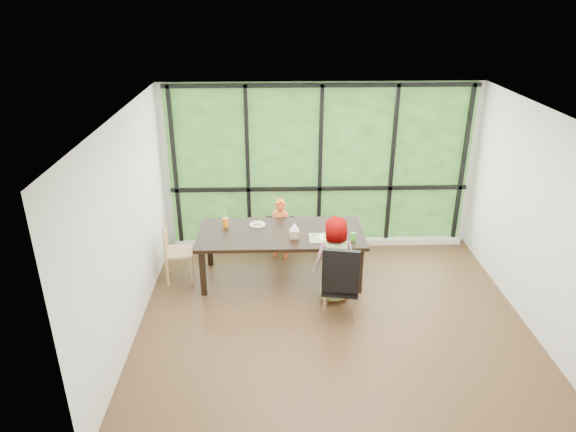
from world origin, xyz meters
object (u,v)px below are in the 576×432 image
object	(u,v)px
chair_window_leather	(281,216)
tissue_box	(294,234)
chair_end_beech	(179,252)
dining_table	(281,255)
orange_cup	(226,222)
chair_interior_leather	(341,280)
child_older	(334,260)
green_cup	(353,236)
plate_near	(326,238)
child_toddler	(280,229)
plate_far	(257,225)

from	to	relation	value
chair_window_leather	tissue_box	bearing A→B (deg)	-91.01
chair_end_beech	tissue_box	xyz separation A→B (m)	(1.69, -0.18, 0.36)
dining_table	orange_cup	world-z (taller)	orange_cup
chair_interior_leather	tissue_box	xyz separation A→B (m)	(-0.57, 0.85, 0.27)
child_older	green_cup	distance (m)	0.48
chair_end_beech	child_older	world-z (taller)	child_older
plate_near	orange_cup	xyz separation A→B (m)	(-1.45, 0.43, 0.06)
child_older	chair_window_leather	bearing A→B (deg)	-79.55
chair_interior_leather	child_older	world-z (taller)	child_older
chair_window_leather	dining_table	bearing A→B (deg)	-99.72
chair_window_leather	child_older	size ratio (longest dim) A/B	0.88
child_toddler	plate_near	bearing A→B (deg)	-33.37
child_toddler	orange_cup	world-z (taller)	child_toddler
plate_far	green_cup	bearing A→B (deg)	-21.85
chair_end_beech	green_cup	world-z (taller)	chair_end_beech
chair_interior_leather	child_older	bearing A→B (deg)	-72.92
child_older	orange_cup	size ratio (longest dim) A/B	9.01
orange_cup	tissue_box	distance (m)	1.07
chair_end_beech	green_cup	xyz separation A→B (m)	(2.51, -0.29, 0.36)
chair_window_leather	tissue_box	size ratio (longest dim) A/B	8.12
green_cup	child_older	bearing A→B (deg)	-133.16
chair_end_beech	plate_near	bearing A→B (deg)	-103.35
dining_table	tissue_box	xyz separation A→B (m)	(0.19, -0.17, 0.43)
plate_far	plate_near	xyz separation A→B (m)	(0.98, -0.47, -0.00)
dining_table	child_toddler	bearing A→B (deg)	90.00
chair_end_beech	green_cup	distance (m)	2.55
dining_table	orange_cup	size ratio (longest dim) A/B	17.55
tissue_box	chair_window_leather	bearing A→B (deg)	97.74
chair_end_beech	tissue_box	bearing A→B (deg)	-103.60
chair_interior_leather	green_cup	xyz separation A→B (m)	(0.25, 0.73, 0.27)
dining_table	child_older	size ratio (longest dim) A/B	1.95
orange_cup	tissue_box	size ratio (longest dim) A/B	1.03
chair_window_leather	tissue_box	xyz separation A→B (m)	(0.17, -1.24, 0.27)
green_cup	tissue_box	world-z (taller)	tissue_box
dining_table	child_toddler	size ratio (longest dim) A/B	2.41
chair_end_beech	child_older	size ratio (longest dim) A/B	0.73
child_older	plate_far	size ratio (longest dim) A/B	5.27
orange_cup	green_cup	bearing A→B (deg)	-15.41
child_older	dining_table	bearing A→B (deg)	-52.31
plate_far	chair_interior_leather	bearing A→B (deg)	-49.29
plate_far	tissue_box	world-z (taller)	tissue_box
child_toddler	tissue_box	world-z (taller)	child_toddler
chair_interior_leather	dining_table	bearing A→B (deg)	-42.69
plate_near	tissue_box	bearing A→B (deg)	175.06
child_toddler	child_older	world-z (taller)	child_older
chair_interior_leather	plate_near	xyz separation A→B (m)	(-0.12, 0.81, 0.22)
dining_table	chair_end_beech	world-z (taller)	chair_end_beech
child_toddler	tissue_box	bearing A→B (deg)	-57.05
green_cup	tissue_box	xyz separation A→B (m)	(-0.82, 0.11, 0.00)
child_toddler	green_cup	world-z (taller)	child_toddler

